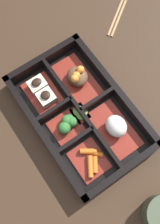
% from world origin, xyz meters
% --- Properties ---
extents(ground_plane, '(3.00, 3.00, 0.00)m').
position_xyz_m(ground_plane, '(0.00, 0.00, 0.00)').
color(ground_plane, '#382619').
extents(bento_base, '(0.33, 0.21, 0.01)m').
position_xyz_m(bento_base, '(0.00, 0.00, 0.01)').
color(bento_base, black).
rests_on(bento_base, ground_plane).
extents(bento_rim, '(0.33, 0.21, 0.04)m').
position_xyz_m(bento_rim, '(0.00, -0.00, 0.02)').
color(bento_rim, black).
rests_on(bento_rim, ground_plane).
extents(bowl_stew, '(0.13, 0.07, 0.05)m').
position_xyz_m(bowl_stew, '(-0.07, 0.04, 0.03)').
color(bowl_stew, maroon).
rests_on(bowl_stew, bento_base).
extents(bowl_rice, '(0.13, 0.07, 0.05)m').
position_xyz_m(bowl_rice, '(0.07, 0.04, 0.03)').
color(bowl_rice, maroon).
rests_on(bowl_rice, bento_base).
extents(bowl_tofu, '(0.09, 0.07, 0.04)m').
position_xyz_m(bowl_tofu, '(-0.09, -0.04, 0.02)').
color(bowl_tofu, maroon).
rests_on(bowl_tofu, bento_base).
extents(bowl_greens, '(0.06, 0.07, 0.03)m').
position_xyz_m(bowl_greens, '(0.01, -0.04, 0.02)').
color(bowl_greens, maroon).
rests_on(bowl_greens, bento_base).
extents(bowl_carrots, '(0.08, 0.07, 0.02)m').
position_xyz_m(bowl_carrots, '(0.10, -0.04, 0.02)').
color(bowl_carrots, maroon).
rests_on(bowl_carrots, bento_base).
extents(bowl_pickles, '(0.04, 0.03, 0.01)m').
position_xyz_m(bowl_pickles, '(-0.00, 0.00, 0.02)').
color(bowl_pickles, maroon).
rests_on(bowl_pickles, bento_base).
extents(chopsticks, '(0.14, 0.19, 0.01)m').
position_xyz_m(chopsticks, '(-0.20, 0.28, 0.00)').
color(chopsticks, '#A87F51').
rests_on(chopsticks, ground_plane).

